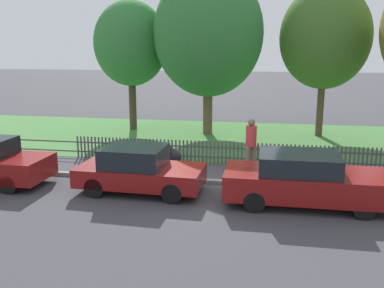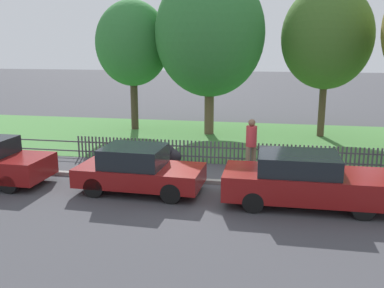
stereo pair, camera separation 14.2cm
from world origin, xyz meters
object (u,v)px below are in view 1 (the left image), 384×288
(tree_mid_park, at_px, (325,37))
(covered_motorcycle, at_px, (155,156))
(parked_car_navy_estate, at_px, (304,179))
(tree_nearest_kerb, at_px, (131,44))
(parked_car_black_saloon, at_px, (139,170))
(pedestrian_near_fence, at_px, (251,142))
(tree_behind_motorcycle, at_px, (208,34))

(tree_mid_park, bearing_deg, covered_motorcycle, -129.18)
(parked_car_navy_estate, relative_size, tree_nearest_kerb, 0.68)
(parked_car_black_saloon, height_order, pedestrian_near_fence, pedestrian_near_fence)
(covered_motorcycle, relative_size, tree_behind_motorcycle, 0.26)
(parked_car_black_saloon, bearing_deg, covered_motorcycle, 90.12)
(parked_car_black_saloon, relative_size, tree_mid_park, 0.54)
(tree_mid_park, bearing_deg, tree_nearest_kerb, 179.42)
(covered_motorcycle, bearing_deg, pedestrian_near_fence, 12.85)
(covered_motorcycle, distance_m, tree_mid_park, 10.65)
(covered_motorcycle, height_order, tree_behind_motorcycle, tree_behind_motorcycle)
(tree_behind_motorcycle, distance_m, pedestrian_near_fence, 7.65)
(parked_car_navy_estate, distance_m, pedestrian_near_fence, 3.44)
(parked_car_navy_estate, relative_size, covered_motorcycle, 2.23)
(parked_car_black_saloon, distance_m, tree_nearest_kerb, 10.66)
(parked_car_navy_estate, distance_m, tree_nearest_kerb, 13.11)
(covered_motorcycle, bearing_deg, tree_mid_park, 45.36)
(tree_behind_motorcycle, relative_size, tree_mid_park, 1.11)
(pedestrian_near_fence, bearing_deg, tree_behind_motorcycle, -111.74)
(tree_mid_park, bearing_deg, pedestrian_near_fence, -114.86)
(covered_motorcycle, xyz_separation_m, tree_behind_motorcycle, (0.80, 7.23, 4.22))
(covered_motorcycle, bearing_deg, tree_nearest_kerb, 107.22)
(parked_car_navy_estate, relative_size, pedestrian_near_fence, 2.41)
(parked_car_navy_estate, distance_m, tree_mid_park, 10.51)
(tree_mid_park, bearing_deg, parked_car_black_saloon, -123.84)
(parked_car_navy_estate, bearing_deg, pedestrian_near_fence, 117.54)
(covered_motorcycle, relative_size, pedestrian_near_fence, 1.08)
(tree_mid_park, relative_size, pedestrian_near_fence, 3.82)
(parked_car_navy_estate, distance_m, covered_motorcycle, 5.16)
(parked_car_navy_estate, xyz_separation_m, pedestrian_near_fence, (-1.59, 3.03, 0.32))
(parked_car_black_saloon, height_order, tree_nearest_kerb, tree_nearest_kerb)
(parked_car_black_saloon, distance_m, tree_behind_motorcycle, 9.93)
(pedestrian_near_fence, bearing_deg, tree_mid_park, -157.66)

